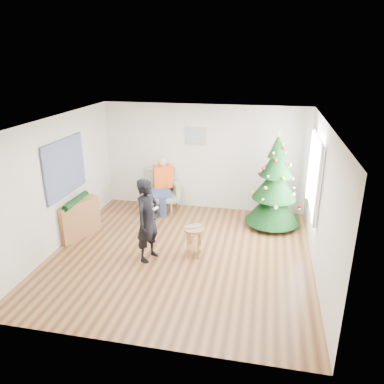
% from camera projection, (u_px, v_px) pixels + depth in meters
% --- Properties ---
extents(floor, '(5.00, 5.00, 0.00)m').
position_uv_depth(floor, '(181.00, 254.00, 7.35)').
color(floor, brown).
rests_on(floor, ground).
extents(ceiling, '(5.00, 5.00, 0.00)m').
position_uv_depth(ceiling, '(179.00, 122.00, 6.45)').
color(ceiling, white).
rests_on(ceiling, wall_back).
extents(wall_back, '(5.00, 0.00, 5.00)m').
position_uv_depth(wall_back, '(204.00, 158.00, 9.19)').
color(wall_back, silver).
rests_on(wall_back, floor).
extents(wall_front, '(5.00, 0.00, 5.00)m').
position_uv_depth(wall_front, '(133.00, 262.00, 4.60)').
color(wall_front, silver).
rests_on(wall_front, floor).
extents(wall_left, '(0.00, 5.00, 5.00)m').
position_uv_depth(wall_left, '(57.00, 184.00, 7.37)').
color(wall_left, silver).
rests_on(wall_left, floor).
extents(wall_right, '(0.00, 5.00, 5.00)m').
position_uv_depth(wall_right, '(322.00, 203.00, 6.43)').
color(wall_right, silver).
rests_on(wall_right, floor).
extents(window_panel, '(0.04, 1.30, 1.40)m').
position_uv_depth(window_panel, '(315.00, 174.00, 7.28)').
color(window_panel, white).
rests_on(window_panel, wall_right).
extents(curtains, '(0.05, 1.75, 1.50)m').
position_uv_depth(curtains, '(314.00, 174.00, 7.29)').
color(curtains, white).
rests_on(curtains, wall_right).
extents(christmas_tree, '(1.22, 1.22, 2.21)m').
position_uv_depth(christmas_tree, '(275.00, 185.00, 8.24)').
color(christmas_tree, '#3F2816').
rests_on(christmas_tree, floor).
extents(stool, '(0.40, 0.40, 0.60)m').
position_uv_depth(stool, '(194.00, 242.00, 7.20)').
color(stool, brown).
rests_on(stool, floor).
extents(laptop, '(0.39, 0.35, 0.03)m').
position_uv_depth(laptop, '(194.00, 227.00, 7.09)').
color(laptop, silver).
rests_on(laptop, stool).
extents(armchair, '(1.02, 1.01, 1.04)m').
position_uv_depth(armchair, '(161.00, 196.00, 9.29)').
color(armchair, gray).
rests_on(armchair, floor).
extents(seated_person, '(0.59, 0.75, 1.36)m').
position_uv_depth(seated_person, '(162.00, 184.00, 9.13)').
color(seated_person, navy).
rests_on(seated_person, armchair).
extents(standing_man, '(0.55, 0.68, 1.60)m').
position_uv_depth(standing_man, '(148.00, 220.00, 6.94)').
color(standing_man, black).
rests_on(standing_man, floor).
extents(game_controller, '(0.08, 0.13, 0.04)m').
position_uv_depth(game_controller, '(156.00, 208.00, 6.79)').
color(game_controller, white).
rests_on(game_controller, standing_man).
extents(console, '(0.64, 1.04, 0.80)m').
position_uv_depth(console, '(78.00, 219.00, 7.96)').
color(console, brown).
rests_on(console, floor).
extents(garland, '(0.14, 0.90, 0.14)m').
position_uv_depth(garland, '(76.00, 201.00, 7.82)').
color(garland, black).
rests_on(garland, console).
extents(tapestry, '(0.03, 1.50, 1.15)m').
position_uv_depth(tapestry, '(65.00, 167.00, 7.55)').
color(tapestry, black).
rests_on(tapestry, wall_left).
extents(framed_picture, '(0.52, 0.05, 0.42)m').
position_uv_depth(framed_picture, '(195.00, 136.00, 9.01)').
color(framed_picture, tan).
rests_on(framed_picture, wall_back).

